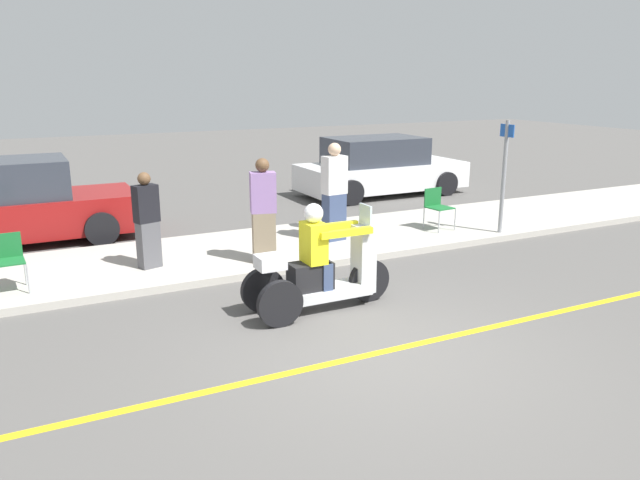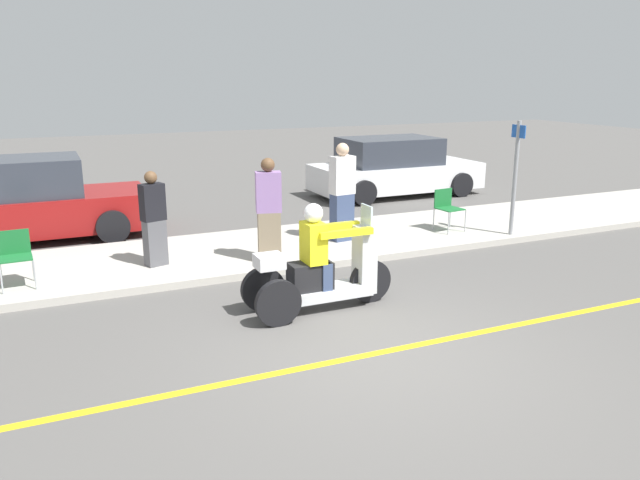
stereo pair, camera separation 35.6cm
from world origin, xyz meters
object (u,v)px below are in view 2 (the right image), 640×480
object	(u,v)px
spectator_end_of_line	(342,194)
parked_car_lot_right	(394,168)
folding_chair_set_back	(15,253)
parked_car_lot_far	(23,202)
spectator_with_child	(154,221)
motorcycle_trike	(320,272)
spectator_far_back	(269,212)
folding_chair_curbside	(447,205)
street_sign	(515,174)
spectator_mid_group	(345,194)

from	to	relation	value
spectator_end_of_line	parked_car_lot_right	world-z (taller)	spectator_end_of_line
folding_chair_set_back	parked_car_lot_far	world-z (taller)	parked_car_lot_far
spectator_end_of_line	spectator_with_child	bearing A→B (deg)	-176.72
motorcycle_trike	parked_car_lot_far	bearing A→B (deg)	122.64
motorcycle_trike	parked_car_lot_right	world-z (taller)	parked_car_lot_right
spectator_far_back	folding_chair_curbside	bearing A→B (deg)	8.45
parked_car_lot_right	street_sign	size ratio (longest dim) A/B	2.05
motorcycle_trike	folding_chair_curbside	world-z (taller)	motorcycle_trike
spectator_end_of_line	parked_car_lot_right	bearing A→B (deg)	49.10
spectator_far_back	street_sign	size ratio (longest dim) A/B	0.79
parked_car_lot_far	street_sign	world-z (taller)	street_sign
spectator_with_child	parked_car_lot_right	xyz separation A→B (m)	(7.05, 4.31, -0.14)
spectator_mid_group	folding_chair_set_back	size ratio (longest dim) A/B	1.90
parked_car_lot_right	spectator_mid_group	bearing A→B (deg)	-132.59
folding_chair_set_back	street_sign	xyz separation A→B (m)	(8.76, -0.56, 0.69)
folding_chair_set_back	parked_car_lot_right	xyz separation A→B (m)	(9.10, 4.52, 0.10)
motorcycle_trike	spectator_end_of_line	size ratio (longest dim) A/B	1.16
spectator_mid_group	parked_car_lot_far	distance (m)	6.26
parked_car_lot_right	street_sign	bearing A→B (deg)	-93.89
parked_car_lot_far	street_sign	xyz separation A→B (m)	(8.67, -3.90, 0.56)
street_sign	motorcycle_trike	bearing A→B (deg)	-159.05
spectator_end_of_line	folding_chair_set_back	distance (m)	5.57
spectator_far_back	spectator_with_child	xyz separation A→B (m)	(-1.78, 0.53, -0.09)
spectator_end_of_line	spectator_far_back	distance (m)	1.86
spectator_mid_group	street_sign	size ratio (longest dim) A/B	0.71
motorcycle_trike	spectator_end_of_line	bearing A→B (deg)	58.76
spectator_with_child	parked_car_lot_far	size ratio (longest dim) A/B	0.35
motorcycle_trike	street_sign	size ratio (longest dim) A/B	0.97
spectator_with_child	street_sign	size ratio (longest dim) A/B	0.71
folding_chair_set_back	street_sign	size ratio (longest dim) A/B	0.37
spectator_end_of_line	spectator_with_child	world-z (taller)	spectator_end_of_line
folding_chair_curbside	parked_car_lot_far	bearing A→B (deg)	158.30
spectator_with_child	folding_chair_curbside	bearing A→B (deg)	0.59
spectator_mid_group	folding_chair_curbside	world-z (taller)	spectator_mid_group
parked_car_lot_right	street_sign	xyz separation A→B (m)	(-0.35, -5.08, 0.59)
spectator_end_of_line	parked_car_lot_right	distance (m)	5.45
spectator_mid_group	street_sign	distance (m)	3.30
spectator_with_child	parked_car_lot_right	distance (m)	8.27
parked_car_lot_right	spectator_far_back	bearing A→B (deg)	-137.41
spectator_mid_group	parked_car_lot_right	xyz separation A→B (m)	(3.19, 3.47, -0.14)
street_sign	folding_chair_set_back	bearing A→B (deg)	176.35
spectator_with_child	folding_chair_curbside	distance (m)	5.76
spectator_with_child	parked_car_lot_far	bearing A→B (deg)	122.04
spectator_mid_group	spectator_with_child	xyz separation A→B (m)	(-3.87, -0.85, -0.00)
spectator_far_back	spectator_end_of_line	bearing A→B (deg)	23.20
spectator_mid_group	spectator_end_of_line	distance (m)	0.76
spectator_with_child	spectator_far_back	bearing A→B (deg)	-16.59
spectator_end_of_line	folding_chair_set_back	world-z (taller)	spectator_end_of_line
spectator_mid_group	folding_chair_curbside	size ratio (longest dim) A/B	1.90
parked_car_lot_right	motorcycle_trike	bearing A→B (deg)	-127.22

